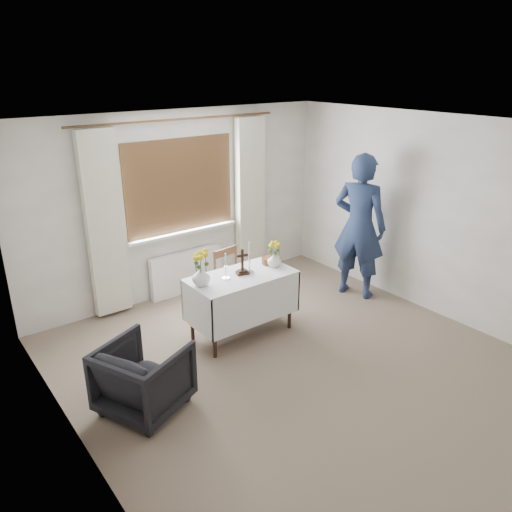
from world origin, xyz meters
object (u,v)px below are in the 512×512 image
(armchair, at_px, (144,377))
(flower_vase_right, at_px, (274,260))
(wooden_cross, at_px, (242,262))
(altar_table, at_px, (242,305))
(wooden_chair, at_px, (235,284))
(person, at_px, (359,226))
(flower_vase_left, at_px, (201,276))

(armchair, distance_m, flower_vase_right, 2.13)
(flower_vase_right, bearing_deg, wooden_cross, 173.52)
(altar_table, height_order, flower_vase_right, flower_vase_right)
(wooden_chair, relative_size, person, 0.45)
(altar_table, bearing_deg, flower_vase_right, -2.92)
(wooden_cross, xyz_separation_m, flower_vase_right, (0.43, -0.05, -0.07))
(wooden_chair, height_order, wooden_cross, wooden_cross)
(altar_table, distance_m, flower_vase_right, 0.66)
(flower_vase_left, bearing_deg, altar_table, -4.93)
(flower_vase_left, distance_m, flower_vase_right, 0.98)
(altar_table, relative_size, wooden_cross, 4.08)
(flower_vase_left, relative_size, flower_vase_right, 1.24)
(wooden_chair, xyz_separation_m, person, (1.71, -0.48, 0.55))
(altar_table, bearing_deg, person, -1.51)
(person, bearing_deg, altar_table, 67.08)
(person, distance_m, wooden_cross, 1.89)
(wooden_cross, distance_m, flower_vase_right, 0.44)
(person, relative_size, flower_vase_right, 11.65)
(wooden_cross, bearing_deg, person, 14.29)
(flower_vase_left, xyz_separation_m, flower_vase_right, (0.97, -0.07, -0.02))
(wooden_chair, relative_size, flower_vase_right, 5.20)
(altar_table, bearing_deg, armchair, -159.53)
(wooden_chair, bearing_deg, wooden_cross, -119.78)
(armchair, bearing_deg, flower_vase_left, -82.77)
(wooden_chair, distance_m, person, 1.86)
(flower_vase_left, bearing_deg, wooden_chair, 28.37)
(wooden_cross, bearing_deg, flower_vase_right, 10.11)
(person, relative_size, flower_vase_left, 9.38)
(flower_vase_right, bearing_deg, altar_table, 177.08)
(armchair, xyz_separation_m, person, (3.44, 0.52, 0.66))
(armchair, xyz_separation_m, flower_vase_right, (1.99, 0.55, 0.51))
(wooden_chair, distance_m, flower_vase_left, 0.92)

